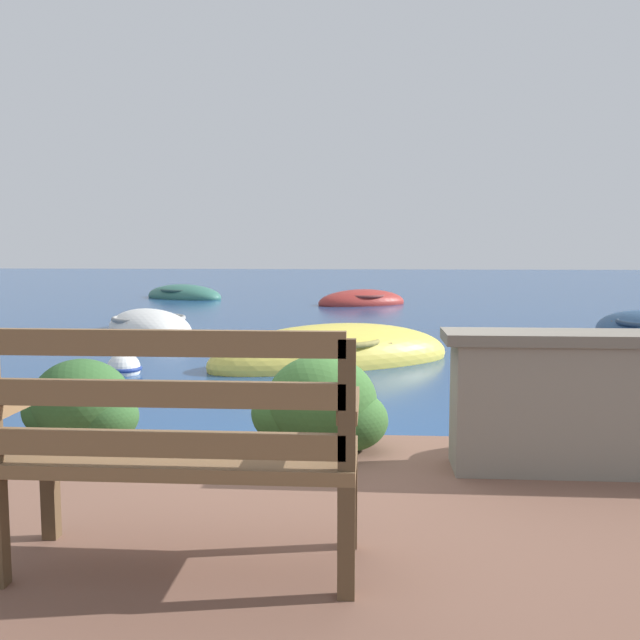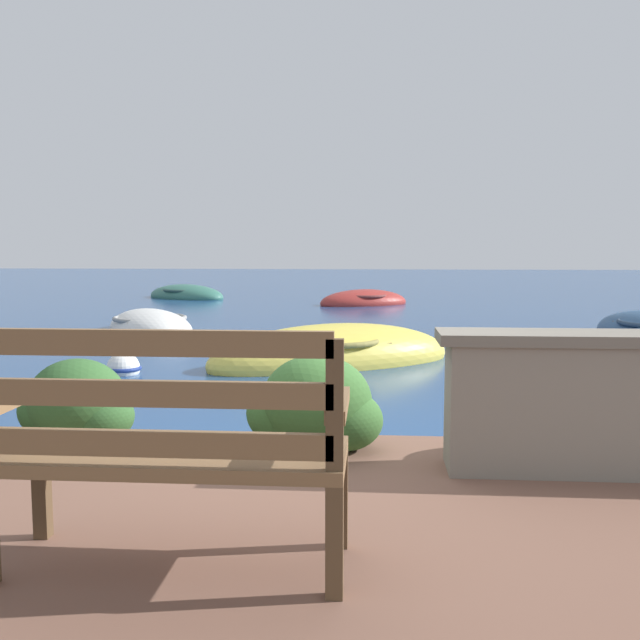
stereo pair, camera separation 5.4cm
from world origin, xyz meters
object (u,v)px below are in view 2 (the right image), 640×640
object	(u,v)px
park_bench	(169,445)
rowboat_nearest	(333,358)
rowboat_far	(150,329)
mooring_buoy	(123,368)
rowboat_distant	(186,296)
rowboat_outer	(364,302)

from	to	relation	value
park_bench	rowboat_nearest	xyz separation A→B (m)	(0.26, 6.05, -0.63)
rowboat_nearest	rowboat_far	distance (m)	4.40
rowboat_nearest	mooring_buoy	world-z (taller)	rowboat_nearest
park_bench	rowboat_distant	world-z (taller)	park_bench
rowboat_far	mooring_buoy	bearing A→B (deg)	-19.73
rowboat_outer	mooring_buoy	bearing A→B (deg)	46.83
rowboat_outer	rowboat_distant	distance (m)	5.26
rowboat_nearest	rowboat_far	bearing A→B (deg)	107.24
rowboat_far	rowboat_outer	distance (m)	6.86
rowboat_distant	mooring_buoy	bearing A→B (deg)	133.00
rowboat_nearest	rowboat_far	xyz separation A→B (m)	(-3.23, 2.99, -0.01)
rowboat_nearest	mooring_buoy	distance (m)	2.46
rowboat_nearest	rowboat_distant	world-z (taller)	rowboat_nearest
rowboat_distant	rowboat_outer	bearing A→B (deg)	-169.01
rowboat_nearest	mooring_buoy	bearing A→B (deg)	170.54
park_bench	rowboat_far	size ratio (longest dim) A/B	0.47
rowboat_nearest	park_bench	bearing A→B (deg)	-122.38
rowboat_far	rowboat_distant	distance (m)	7.88
park_bench	rowboat_nearest	bearing A→B (deg)	82.76
rowboat_distant	mooring_buoy	xyz separation A→B (m)	(2.37, -11.60, 0.01)
rowboat_outer	rowboat_far	bearing A→B (deg)	31.06
rowboat_distant	park_bench	bearing A→B (deg)	136.19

